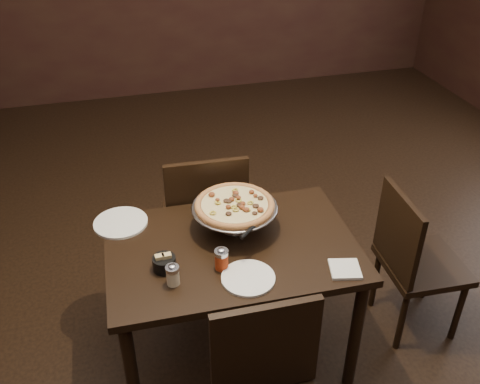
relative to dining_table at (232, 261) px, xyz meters
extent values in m
cube|color=black|center=(0.07, 0.00, -0.61)|extent=(6.00, 7.00, 0.02)
cube|color=black|center=(0.00, 0.00, 0.07)|extent=(1.12, 0.76, 0.04)
cylinder|color=black|center=(-0.50, -0.30, -0.27)|extent=(0.05, 0.05, 0.65)
cylinder|color=black|center=(0.49, -0.33, -0.27)|extent=(0.05, 0.05, 0.65)
cylinder|color=black|center=(-0.49, 0.33, -0.27)|extent=(0.05, 0.05, 0.65)
cylinder|color=black|center=(0.50, 0.30, -0.27)|extent=(0.05, 0.05, 0.65)
cylinder|color=silver|center=(0.04, 0.12, 0.09)|extent=(0.13, 0.13, 0.01)
cylinder|color=silver|center=(0.04, 0.12, 0.15)|extent=(0.03, 0.03, 0.10)
cylinder|color=silver|center=(0.04, 0.12, 0.21)|extent=(0.09, 0.09, 0.01)
cylinder|color=#AFAEB4|center=(0.04, 0.12, 0.21)|extent=(0.38, 0.38, 0.01)
torus|color=#AFAEB4|center=(0.04, 0.12, 0.21)|extent=(0.39, 0.39, 0.01)
cylinder|color=#93562C|center=(0.04, 0.12, 0.22)|extent=(0.35, 0.35, 0.01)
torus|color=#93562C|center=(0.04, 0.12, 0.22)|extent=(0.36, 0.36, 0.03)
cylinder|color=tan|center=(0.04, 0.12, 0.23)|extent=(0.30, 0.30, 0.01)
cylinder|color=beige|center=(-0.29, -0.18, 0.13)|extent=(0.05, 0.05, 0.07)
cylinder|color=silver|center=(-0.29, -0.18, 0.17)|extent=(0.06, 0.06, 0.02)
ellipsoid|color=silver|center=(-0.29, -0.18, 0.18)|extent=(0.03, 0.03, 0.01)
cylinder|color=maroon|center=(-0.08, -0.13, 0.13)|extent=(0.06, 0.06, 0.07)
cylinder|color=silver|center=(-0.08, -0.13, 0.17)|extent=(0.06, 0.06, 0.02)
ellipsoid|color=silver|center=(-0.08, -0.13, 0.19)|extent=(0.03, 0.03, 0.01)
cylinder|color=black|center=(-0.31, -0.08, 0.12)|extent=(0.10, 0.10, 0.06)
cube|color=tan|center=(-0.33, -0.08, 0.13)|extent=(0.04, 0.03, 0.06)
cube|color=tan|center=(-0.30, -0.08, 0.13)|extent=(0.04, 0.03, 0.06)
cube|color=white|center=(0.41, -0.28, 0.10)|extent=(0.15, 0.15, 0.01)
cylinder|color=white|center=(-0.46, 0.29, 0.10)|extent=(0.25, 0.25, 0.01)
cylinder|color=white|center=(0.01, -0.23, 0.10)|extent=(0.22, 0.22, 0.01)
cone|color=silver|center=(0.05, -0.08, 0.22)|extent=(0.14, 0.14, 0.00)
cylinder|color=black|center=(0.05, -0.08, 0.22)|extent=(0.09, 0.09, 0.02)
cube|color=black|center=(-0.02, 0.59, -0.17)|extent=(0.44, 0.44, 0.04)
cube|color=black|center=(-0.03, 0.40, 0.08)|extent=(0.42, 0.05, 0.44)
cylinder|color=black|center=(0.16, 0.75, -0.39)|extent=(0.04, 0.04, 0.41)
cylinder|color=black|center=(-0.18, 0.76, -0.39)|extent=(0.04, 0.04, 0.41)
cylinder|color=black|center=(0.14, 0.41, -0.39)|extent=(0.04, 0.04, 0.41)
cylinder|color=black|center=(-0.19, 0.42, -0.39)|extent=(0.04, 0.04, 0.41)
cube|color=black|center=(-0.02, -0.56, 0.06)|extent=(0.40, 0.04, 0.42)
cube|color=black|center=(0.98, -0.05, -0.20)|extent=(0.40, 0.40, 0.04)
cube|color=black|center=(0.81, -0.04, 0.03)|extent=(0.05, 0.39, 0.40)
cylinder|color=black|center=(1.13, -0.21, -0.41)|extent=(0.03, 0.03, 0.38)
cylinder|color=black|center=(1.14, 0.10, -0.41)|extent=(0.03, 0.03, 0.38)
cylinder|color=black|center=(0.82, -0.19, -0.41)|extent=(0.03, 0.03, 0.38)
cylinder|color=black|center=(0.83, 0.12, -0.41)|extent=(0.03, 0.03, 0.38)
camera|label=1|loc=(-0.45, -1.79, 1.57)|focal=40.00mm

